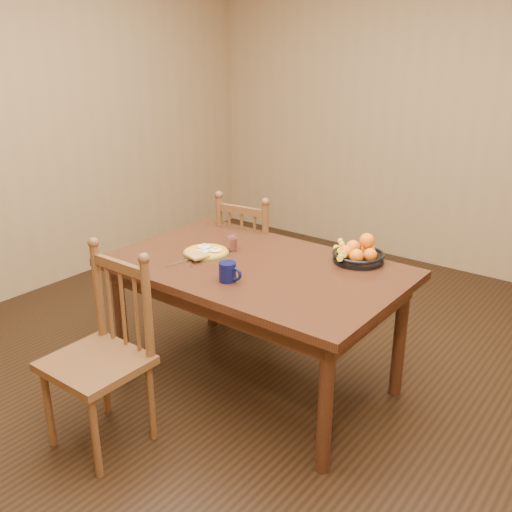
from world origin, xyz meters
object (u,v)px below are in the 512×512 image
Objects in this scene: chair_far at (253,262)px; coffee_mug at (228,272)px; chair_near at (102,356)px; dining_table at (256,279)px; breakfast_plate at (206,252)px; fruit_bowl at (358,253)px.

coffee_mug is (0.51, -0.87, 0.34)m from chair_far.
chair_near is (0.20, -1.45, 0.01)m from chair_far.
chair_far is at bearing 120.49° from coffee_mug.
dining_table is 0.30m from coffee_mug.
chair_far is 3.19× the size of breakfast_plate.
fruit_bowl is at bearing 29.29° from breakfast_plate.
dining_table is 1.68× the size of chair_far.
chair_far is at bearing 103.26° from breakfast_plate.
coffee_mug is 0.41× the size of fruit_bowl.
dining_table is 5.36× the size of breakfast_plate.
breakfast_plate is at bearing -172.91° from dining_table.
chair_near reaches higher than dining_table.
breakfast_plate is 0.86m from fruit_bowl.
chair_near is 0.74m from coffee_mug.
chair_near reaches higher than fruit_bowl.
fruit_bowl is (0.39, 0.65, -0.00)m from coffee_mug.
chair_near is (-0.29, -0.85, -0.19)m from dining_table.
dining_table is 4.94× the size of fruit_bowl.
chair_far reaches higher than dining_table.
chair_near is 1.45m from fruit_bowl.
chair_near is at bearing -86.67° from breakfast_plate.
coffee_mug is (0.31, 0.58, 0.33)m from chair_near.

